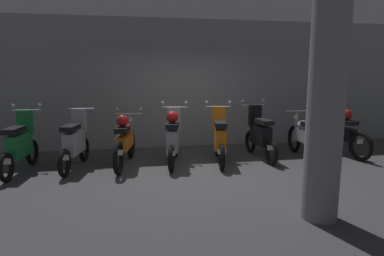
{
  "coord_description": "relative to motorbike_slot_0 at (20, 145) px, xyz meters",
  "views": [
    {
      "loc": [
        -1.28,
        -6.03,
        1.88
      ],
      "look_at": [
        -0.08,
        0.7,
        0.75
      ],
      "focal_mm": 30.57,
      "sensor_mm": 36.0,
      "label": 1
    }
  ],
  "objects": [
    {
      "name": "motorbike_slot_3",
      "position": [
        2.97,
        0.06,
        0.04
      ],
      "size": [
        0.59,
        1.67,
        1.29
      ],
      "color": "black",
      "rests_on": "ground"
    },
    {
      "name": "motorbike_slot_2",
      "position": [
        1.98,
        0.11,
        0.0
      ],
      "size": [
        0.59,
        1.94,
        1.15
      ],
      "color": "black",
      "rests_on": "ground"
    },
    {
      "name": "motorbike_slot_4",
      "position": [
        3.97,
        0.03,
        0.0
      ],
      "size": [
        0.58,
        1.67,
        1.29
      ],
      "color": "black",
      "rests_on": "ground"
    },
    {
      "name": "motorbike_slot_5",
      "position": [
        4.95,
        0.21,
        0.0
      ],
      "size": [
        0.59,
        1.68,
        1.29
      ],
      "color": "black",
      "rests_on": "ground"
    },
    {
      "name": "motorbike_slot_7",
      "position": [
        6.93,
        0.23,
        0.0
      ],
      "size": [
        0.58,
        1.94,
        1.15
      ],
      "color": "black",
      "rests_on": "ground"
    },
    {
      "name": "ground_plane",
      "position": [
        3.47,
        -0.61,
        -0.53
      ],
      "size": [
        80.0,
        80.0,
        0.0
      ],
      "primitive_type": "plane",
      "color": "#424244"
    },
    {
      "name": "motorbike_slot_6",
      "position": [
        5.95,
        -0.02,
        -0.04
      ],
      "size": [
        0.56,
        1.95,
        1.03
      ],
      "color": "black",
      "rests_on": "ground"
    },
    {
      "name": "motorbike_slot_0",
      "position": [
        0.0,
        0.0,
        0.0
      ],
      "size": [
        0.59,
        1.68,
        1.29
      ],
      "color": "black",
      "rests_on": "ground"
    },
    {
      "name": "support_pillar",
      "position": [
        4.55,
        -2.91,
        1.1
      ],
      "size": [
        0.46,
        0.46,
        3.25
      ],
      "primitive_type": "cylinder",
      "color": "gray",
      "rests_on": "ground"
    },
    {
      "name": "back_wall",
      "position": [
        3.47,
        1.85,
        1.1
      ],
      "size": [
        16.0,
        0.3,
        3.25
      ],
      "primitive_type": "cube",
      "color": "gray",
      "rests_on": "ground"
    },
    {
      "name": "motorbike_slot_1",
      "position": [
        0.99,
        0.1,
        -0.0
      ],
      "size": [
        0.56,
        1.67,
        1.18
      ],
      "color": "black",
      "rests_on": "ground"
    }
  ]
}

